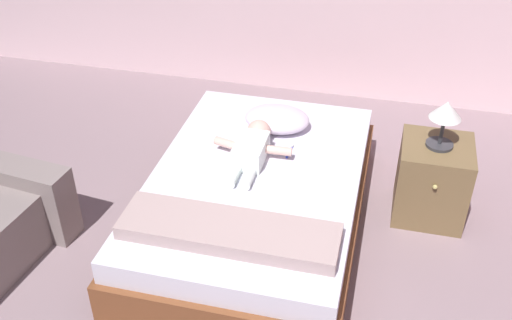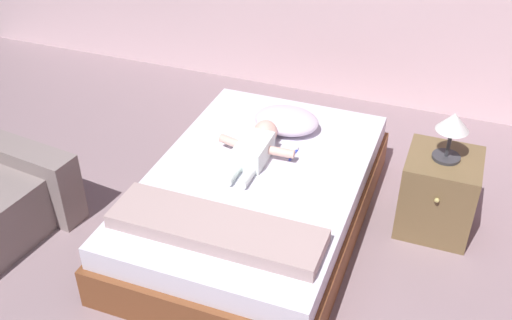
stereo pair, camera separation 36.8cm
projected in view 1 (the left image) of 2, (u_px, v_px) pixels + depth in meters
bed at (256, 199)px, 3.86m from camera, size 1.33×2.04×0.41m
pillow at (277, 119)px, 4.15m from camera, size 0.45×0.34×0.15m
baby at (252, 147)px, 3.86m from camera, size 0.52×0.64×0.16m
toothbrush at (290, 151)px, 3.94m from camera, size 0.02×0.15×0.02m
nightstand at (432, 180)px, 3.92m from camera, size 0.45×0.48×0.53m
lamp at (445, 114)px, 3.64m from camera, size 0.20×0.20×0.32m
blanket at (229, 231)px, 3.23m from camera, size 1.20×0.34×0.08m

